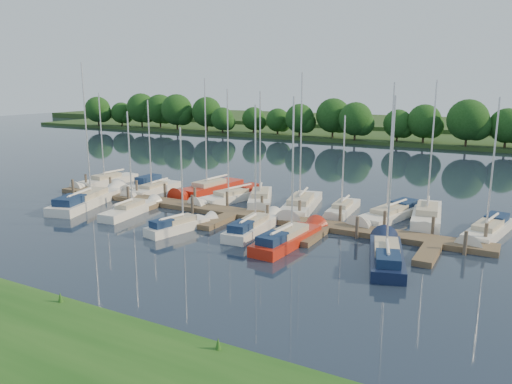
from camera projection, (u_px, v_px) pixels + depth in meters
The scene contains 23 objects.
ground at pixel (178, 241), 35.04m from camera, with size 260.00×260.00×0.00m, color #182030.
dock at pixel (232, 215), 41.26m from camera, with size 40.00×6.00×0.40m.
mooring_pilings at pixel (239, 207), 42.13m from camera, with size 38.24×2.84×2.00m.
far_shore at pixel (409, 136), 99.17m from camera, with size 180.00×30.00×0.60m, color #1F3C17.
distant_hill at pixel (432, 125), 120.48m from camera, with size 220.00×40.00×1.40m, color #334E22.
treeline at pixel (412, 122), 85.92m from camera, with size 146.91×9.89×8.28m.
sailboat_n_0 at pixel (107, 182), 54.17m from camera, with size 2.43×7.98×10.25m.
motorboat at pixel (147, 185), 52.12m from camera, with size 1.85×5.74×1.67m.
sailboat_n_2 at pixel (153, 190), 50.30m from camera, with size 1.95×7.56×9.57m.
sailboat_n_3 at pixel (209, 189), 50.56m from camera, with size 3.15×9.31×11.73m.
sailboat_n_4 at pixel (232, 197), 46.96m from camera, with size 3.87×8.50×10.72m.
sailboat_n_5 at pixel (260, 200), 46.09m from camera, with size 4.84×8.02×10.61m.
sailboat_n_6 at pixel (300, 207), 43.44m from camera, with size 3.87×9.69×12.20m.
sailboat_n_7 at pixel (342, 210), 42.48m from camera, with size 1.94×6.73×8.62m.
sailboat_n_8 at pixel (389, 215), 40.72m from camera, with size 4.09×9.07×11.33m.
sailboat_n_9 at pixel (427, 218), 40.06m from camera, with size 3.21×9.12×11.60m.
sailboat_n_10 at pixel (487, 232), 36.24m from camera, with size 3.23×8.22×10.34m.
sailboat_s_0 at pixel (88, 201), 45.41m from camera, with size 4.71×10.40×13.08m.
sailboat_s_1 at pixel (131, 211), 42.21m from camera, with size 2.24×6.98×9.00m.
sailboat_s_2 at pixel (179, 227), 37.48m from camera, with size 2.66×6.23×8.11m.
sailboat_s_3 at pixel (253, 228), 37.16m from camera, with size 2.24×7.62×9.79m.
sailboat_s_4 at pixel (288, 240), 34.35m from camera, with size 2.44×8.18×10.47m.
sailboat_s_5 at pixel (386, 257), 31.02m from camera, with size 3.85×8.33×10.62m.
Camera 1 is at (20.89, -26.70, 11.01)m, focal length 35.00 mm.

